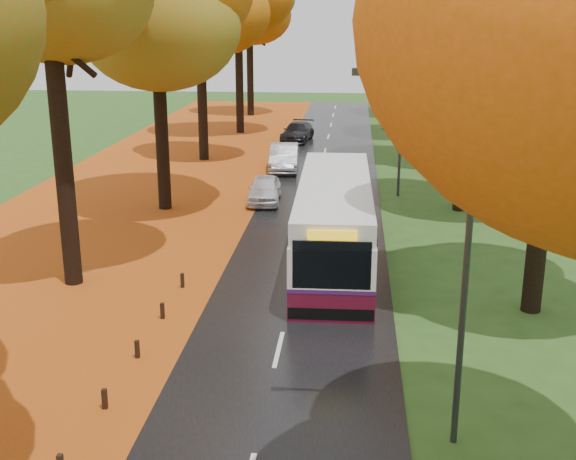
# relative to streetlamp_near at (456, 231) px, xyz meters

# --- Properties ---
(road) EXTENTS (6.50, 90.00, 0.04)m
(road) POSITION_rel_streetlamp_near_xyz_m (-3.95, 17.00, -4.69)
(road) COLOR black
(road) RESTS_ON ground
(centre_line) EXTENTS (0.12, 90.00, 0.01)m
(centre_line) POSITION_rel_streetlamp_near_xyz_m (-3.95, 17.00, -4.67)
(centre_line) COLOR silver
(centre_line) RESTS_ON road
(leaf_verge) EXTENTS (12.00, 90.00, 0.02)m
(leaf_verge) POSITION_rel_streetlamp_near_xyz_m (-12.95, 17.00, -4.70)
(leaf_verge) COLOR #7D3C0B
(leaf_verge) RESTS_ON ground
(leaf_drift) EXTENTS (0.90, 90.00, 0.01)m
(leaf_drift) POSITION_rel_streetlamp_near_xyz_m (-7.00, 17.00, -4.67)
(leaf_drift) COLOR #C34A14
(leaf_drift) RESTS_ON road
(streetlamp_near) EXTENTS (2.45, 0.18, 8.00)m
(streetlamp_near) POSITION_rel_streetlamp_near_xyz_m (0.00, 0.00, 0.00)
(streetlamp_near) COLOR #333538
(streetlamp_near) RESTS_ON ground
(streetlamp_mid) EXTENTS (2.45, 0.18, 8.00)m
(streetlamp_mid) POSITION_rel_streetlamp_near_xyz_m (0.00, 22.00, 0.00)
(streetlamp_mid) COLOR #333538
(streetlamp_mid) RESTS_ON ground
(streetlamp_far) EXTENTS (2.45, 0.18, 8.00)m
(streetlamp_far) POSITION_rel_streetlamp_near_xyz_m (0.00, 44.00, 0.00)
(streetlamp_far) COLOR #333538
(streetlamp_far) RESTS_ON ground
(bus) EXTENTS (2.80, 11.48, 3.01)m
(bus) POSITION_rel_streetlamp_near_xyz_m (-2.68, 11.53, -3.10)
(bus) COLOR #530C20
(bus) RESTS_ON road
(car_white) EXTENTS (1.69, 3.81, 1.28)m
(car_white) POSITION_rel_streetlamp_near_xyz_m (-6.30, 20.00, -4.04)
(car_white) COLOR silver
(car_white) RESTS_ON road
(car_silver) EXTENTS (1.86, 4.67, 1.51)m
(car_silver) POSITION_rel_streetlamp_near_xyz_m (-6.08, 27.64, -3.92)
(car_silver) COLOR gray
(car_silver) RESTS_ON road
(car_dark) EXTENTS (2.41, 4.75, 1.32)m
(car_dark) POSITION_rel_streetlamp_near_xyz_m (-6.11, 37.86, -4.01)
(car_dark) COLOR black
(car_dark) RESTS_ON road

